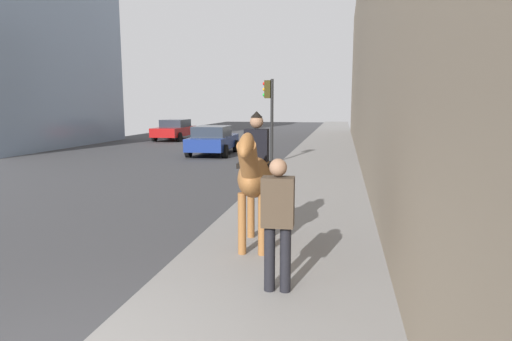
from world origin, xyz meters
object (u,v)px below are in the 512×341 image
mounted_horse_near (255,174)px  pedestrian_greeting (278,216)px  traffic_light_near_curb (270,108)px  car_mid_lane (213,140)px  car_near_lane (175,129)px

mounted_horse_near → pedestrian_greeting: (-1.65, -0.61, -0.26)m
mounted_horse_near → pedestrian_greeting: 1.78m
pedestrian_greeting → traffic_light_near_curb: 12.35m
pedestrian_greeting → mounted_horse_near: bearing=17.5°
traffic_light_near_curb → mounted_horse_near: bearing=-171.8°
car_mid_lane → pedestrian_greeting: bearing=-163.2°
mounted_horse_near → car_near_lane: size_ratio=0.50×
mounted_horse_near → traffic_light_near_curb: size_ratio=0.65×
traffic_light_near_curb → pedestrian_greeting: bearing=-170.1°
mounted_horse_near → car_mid_lane: size_ratio=0.52×
car_near_lane → traffic_light_near_curb: bearing=35.7°
car_near_lane → car_mid_lane: bearing=31.7°
pedestrian_greeting → traffic_light_near_curb: traffic_light_near_curb is taller
pedestrian_greeting → car_mid_lane: bearing=16.8°
mounted_horse_near → car_near_lane: mounted_horse_near is taller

